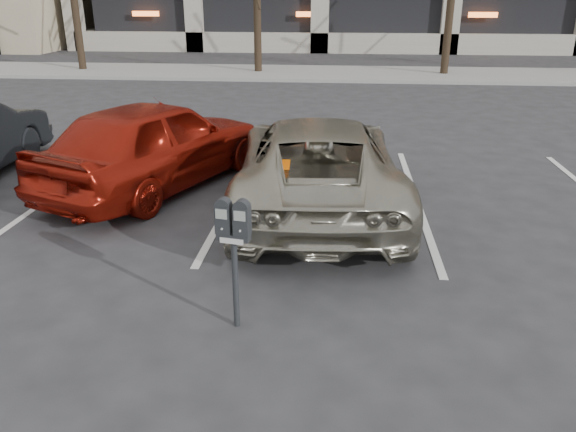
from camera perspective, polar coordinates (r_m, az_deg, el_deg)
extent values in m
plane|color=#28282B|center=(6.59, 3.05, -4.77)|extent=(140.00, 140.00, 0.00)
cube|color=gray|center=(22.08, 4.94, 14.23)|extent=(80.00, 4.00, 0.12)
cube|color=silver|center=(9.75, -21.80, 2.67)|extent=(0.10, 5.20, 0.00)
cube|color=silver|center=(8.85, -5.38, 2.31)|extent=(0.10, 5.20, 0.00)
cube|color=silver|center=(8.78, 12.89, 1.70)|extent=(0.10, 5.20, 0.00)
cylinder|color=black|center=(24.17, -20.70, 18.25)|extent=(0.28, 0.28, 3.98)
cylinder|color=black|center=(22.14, -3.13, 19.28)|extent=(0.28, 0.28, 3.95)
cylinder|color=black|center=(22.25, 15.99, 18.11)|extent=(0.28, 0.28, 3.62)
cylinder|color=black|center=(5.22, -5.36, -6.83)|extent=(0.06, 0.06, 0.90)
cube|color=black|center=(5.01, -5.55, -2.11)|extent=(0.31, 0.15, 0.06)
cube|color=silver|center=(4.98, -5.76, -2.57)|extent=(0.22, 0.05, 0.05)
cube|color=gray|center=(4.90, -6.83, 0.17)|extent=(0.11, 0.03, 0.09)
cube|color=gray|center=(4.84, -4.97, -0.03)|extent=(0.11, 0.03, 0.09)
imported|color=#A6A18D|center=(8.05, 3.04, 5.36)|extent=(2.54, 4.95, 1.34)
cube|color=#FF6205|center=(7.09, -0.02, 8.73)|extent=(0.10, 0.20, 0.01)
imported|color=maroon|center=(9.17, -13.34, 7.20)|extent=(3.19, 4.57, 1.44)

